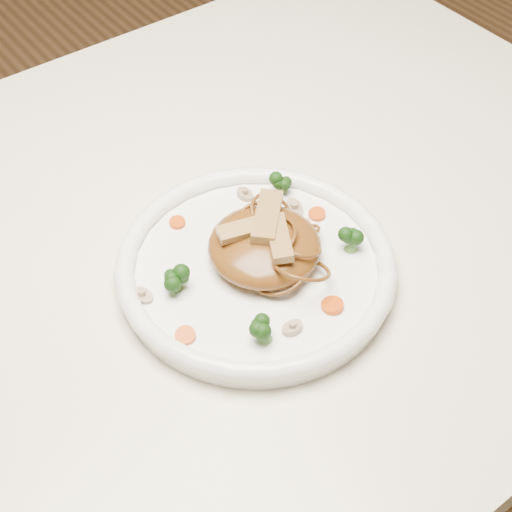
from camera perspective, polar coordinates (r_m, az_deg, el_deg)
table at (r=0.88m, az=-5.83°, el=-3.82°), size 1.20×0.80×0.75m
plate at (r=0.77m, az=-0.00°, el=-1.10°), size 0.35×0.35×0.02m
noodle_mound at (r=0.76m, az=0.65°, el=0.76°), size 0.12×0.12×0.04m
chicken_a at (r=0.76m, az=0.85°, el=2.99°), size 0.07×0.07×0.01m
chicken_b at (r=0.75m, az=-0.67°, el=2.09°), size 0.06×0.04×0.01m
chicken_c at (r=0.74m, az=1.73°, el=1.38°), size 0.05×0.06×0.01m
broccoli_0 at (r=0.83m, az=1.95°, el=5.64°), size 0.03×0.03×0.03m
broccoli_1 at (r=0.74m, az=-6.14°, el=-1.65°), size 0.03×0.03×0.03m
broccoli_2 at (r=0.70m, az=0.71°, el=-5.48°), size 0.03×0.03×0.03m
broccoli_3 at (r=0.78m, az=7.24°, el=1.37°), size 0.04×0.04×0.03m
carrot_0 at (r=0.83m, az=0.78°, el=3.98°), size 0.02×0.02×0.00m
carrot_1 at (r=0.71m, az=-5.34°, el=-5.96°), size 0.02×0.02×0.00m
carrot_2 at (r=0.82m, az=4.60°, el=3.16°), size 0.02×0.02×0.00m
carrot_3 at (r=0.81m, az=-5.94°, el=2.52°), size 0.02×0.02×0.00m
carrot_4 at (r=0.73m, az=5.76°, el=-3.71°), size 0.03×0.03×0.00m
mushroom_0 at (r=0.71m, az=2.74°, el=-5.42°), size 0.02×0.02×0.01m
mushroom_1 at (r=0.82m, az=2.87°, el=3.58°), size 0.03×0.03×0.01m
mushroom_2 at (r=0.74m, az=-8.54°, el=-2.97°), size 0.03×0.03×0.01m
mushroom_3 at (r=0.84m, az=-0.83°, el=4.64°), size 0.02×0.02×0.01m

